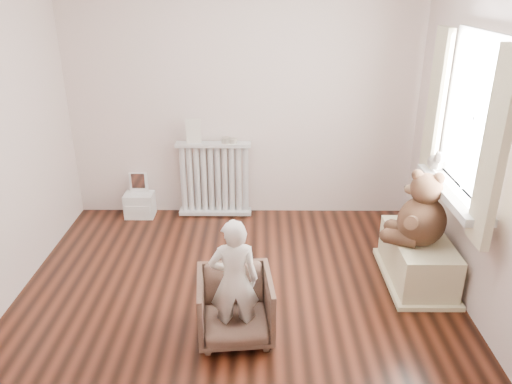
{
  "coord_description": "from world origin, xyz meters",
  "views": [
    {
      "loc": [
        0.18,
        -3.25,
        2.38
      ],
      "look_at": [
        0.15,
        0.45,
        0.8
      ],
      "focal_mm": 35.0,
      "sensor_mm": 36.0,
      "label": 1
    }
  ],
  "objects_px": {
    "child": "(234,281)",
    "plush_cat": "(437,159)",
    "armchair": "(235,306)",
    "toy_bench": "(417,259)",
    "teddy_bear": "(423,213)",
    "toy_vanity": "(139,193)",
    "radiator": "(215,182)"
  },
  "relations": [
    {
      "from": "child",
      "to": "plush_cat",
      "type": "relative_size",
      "value": 4.18
    },
    {
      "from": "armchair",
      "to": "toy_bench",
      "type": "xyz_separation_m",
      "value": [
        1.51,
        0.74,
        -0.04
      ]
    },
    {
      "from": "teddy_bear",
      "to": "toy_vanity",
      "type": "bearing_deg",
      "value": 177.03
    },
    {
      "from": "radiator",
      "to": "teddy_bear",
      "type": "height_order",
      "value": "teddy_bear"
    },
    {
      "from": "teddy_bear",
      "to": "plush_cat",
      "type": "distance_m",
      "value": 0.53
    },
    {
      "from": "radiator",
      "to": "toy_vanity",
      "type": "distance_m",
      "value": 0.83
    },
    {
      "from": "radiator",
      "to": "toy_bench",
      "type": "xyz_separation_m",
      "value": [
        1.82,
        -1.26,
        -0.19
      ]
    },
    {
      "from": "child",
      "to": "teddy_bear",
      "type": "height_order",
      "value": "teddy_bear"
    },
    {
      "from": "radiator",
      "to": "teddy_bear",
      "type": "bearing_deg",
      "value": -37.17
    },
    {
      "from": "radiator",
      "to": "child",
      "type": "xyz_separation_m",
      "value": [
        0.31,
        -2.05,
        0.1
      ]
    },
    {
      "from": "toy_bench",
      "to": "armchair",
      "type": "bearing_deg",
      "value": -154.04
    },
    {
      "from": "toy_bench",
      "to": "plush_cat",
      "type": "xyz_separation_m",
      "value": [
        0.14,
        0.28,
        0.8
      ]
    },
    {
      "from": "armchair",
      "to": "plush_cat",
      "type": "relative_size",
      "value": 2.4
    },
    {
      "from": "armchair",
      "to": "child",
      "type": "relative_size",
      "value": 0.57
    },
    {
      "from": "teddy_bear",
      "to": "plush_cat",
      "type": "bearing_deg",
      "value": 87.75
    },
    {
      "from": "toy_bench",
      "to": "teddy_bear",
      "type": "distance_m",
      "value": 0.48
    },
    {
      "from": "toy_bench",
      "to": "teddy_bear",
      "type": "relative_size",
      "value": 1.4
    },
    {
      "from": "toy_vanity",
      "to": "plush_cat",
      "type": "height_order",
      "value": "plush_cat"
    },
    {
      "from": "toy_vanity",
      "to": "teddy_bear",
      "type": "distance_m",
      "value": 2.94
    },
    {
      "from": "child",
      "to": "toy_vanity",
      "type": "bearing_deg",
      "value": -66.89
    },
    {
      "from": "armchair",
      "to": "plush_cat",
      "type": "distance_m",
      "value": 2.08
    },
    {
      "from": "plush_cat",
      "to": "child",
      "type": "bearing_deg",
      "value": -166.32
    },
    {
      "from": "radiator",
      "to": "armchair",
      "type": "xyz_separation_m",
      "value": [
        0.31,
        -2.0,
        -0.15
      ]
    },
    {
      "from": "teddy_bear",
      "to": "toy_bench",
      "type": "bearing_deg",
      "value": 88.13
    },
    {
      "from": "toy_vanity",
      "to": "child",
      "type": "height_order",
      "value": "child"
    },
    {
      "from": "radiator",
      "to": "toy_vanity",
      "type": "bearing_deg",
      "value": -177.9
    },
    {
      "from": "radiator",
      "to": "toy_vanity",
      "type": "xyz_separation_m",
      "value": [
        -0.82,
        -0.03,
        -0.11
      ]
    },
    {
      "from": "toy_vanity",
      "to": "armchair",
      "type": "xyz_separation_m",
      "value": [
        1.12,
        -1.97,
        -0.03
      ]
    },
    {
      "from": "toy_vanity",
      "to": "radiator",
      "type": "bearing_deg",
      "value": 2.1
    },
    {
      "from": "toy_vanity",
      "to": "teddy_bear",
      "type": "relative_size",
      "value": 0.79
    },
    {
      "from": "teddy_bear",
      "to": "plush_cat",
      "type": "xyz_separation_m",
      "value": [
        0.18,
        0.37,
        0.33
      ]
    },
    {
      "from": "radiator",
      "to": "child",
      "type": "relative_size",
      "value": 0.88
    }
  ]
}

